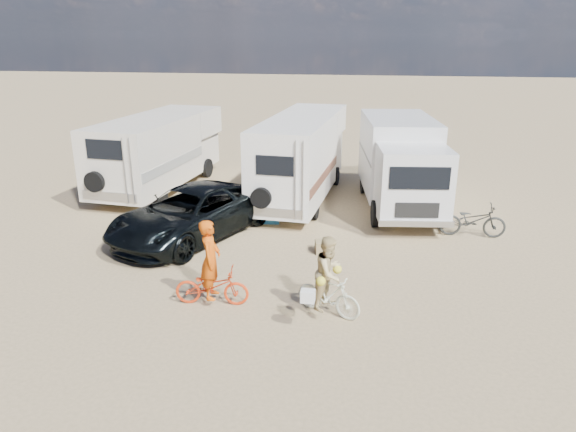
% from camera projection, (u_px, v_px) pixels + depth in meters
% --- Properties ---
extents(ground, '(140.00, 140.00, 0.00)m').
position_uv_depth(ground, '(246.00, 283.00, 12.70)').
color(ground, tan).
rests_on(ground, ground).
extents(rv_main, '(2.64, 7.29, 2.98)m').
position_uv_depth(rv_main, '(301.00, 159.00, 18.80)').
color(rv_main, white).
rests_on(rv_main, ground).
extents(rv_left, '(3.01, 7.06, 2.77)m').
position_uv_depth(rv_left, '(159.00, 153.00, 20.12)').
color(rv_left, beige).
rests_on(rv_left, ground).
extents(box_truck, '(3.00, 6.31, 3.00)m').
position_uv_depth(box_truck, '(401.00, 166.00, 17.68)').
color(box_truck, silver).
rests_on(box_truck, ground).
extents(dark_suv, '(4.36, 5.87, 1.48)m').
position_uv_depth(dark_suv, '(191.00, 213.00, 15.37)').
color(dark_suv, black).
rests_on(dark_suv, ground).
extents(bike_man, '(1.68, 0.72, 0.86)m').
position_uv_depth(bike_man, '(212.00, 286.00, 11.59)').
color(bike_man, red).
rests_on(bike_man, ground).
extents(bike_woman, '(1.54, 1.00, 0.90)m').
position_uv_depth(bike_woman, '(329.00, 295.00, 11.16)').
color(bike_woman, beige).
rests_on(bike_woman, ground).
extents(rider_man, '(0.49, 0.69, 1.79)m').
position_uv_depth(rider_man, '(211.00, 267.00, 11.44)').
color(rider_man, '#CA4C0A').
rests_on(rider_man, ground).
extents(rider_woman, '(0.87, 0.96, 1.60)m').
position_uv_depth(rider_woman, '(329.00, 280.00, 11.05)').
color(rider_woman, tan).
rests_on(rider_woman, ground).
extents(bike_parked, '(1.91, 0.68, 1.00)m').
position_uv_depth(bike_parked, '(472.00, 220.00, 15.50)').
color(bike_parked, '#242623').
rests_on(bike_parked, ground).
extents(cooler, '(0.62, 0.49, 0.45)m').
position_uv_depth(cooler, '(270.00, 216.00, 16.75)').
color(cooler, '#23699C').
rests_on(cooler, ground).
extents(crate, '(0.50, 0.50, 0.33)m').
position_uv_depth(crate, '(323.00, 247.00, 14.44)').
color(crate, olive).
rests_on(crate, ground).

